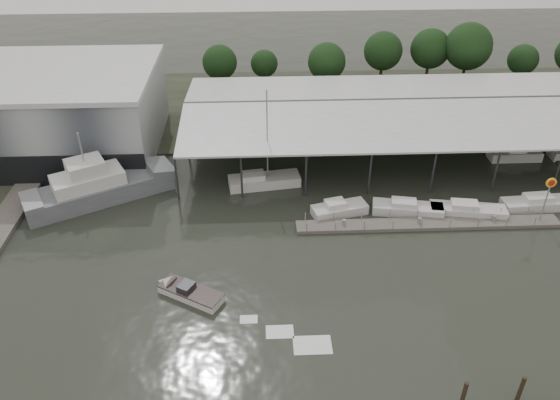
{
  "coord_description": "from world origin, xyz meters",
  "views": [
    {
      "loc": [
        -2.77,
        -36.26,
        33.83
      ],
      "look_at": [
        -0.63,
        11.84,
        2.5
      ],
      "focal_mm": 35.0,
      "sensor_mm": 36.0,
      "label": 1
    }
  ],
  "objects_px": {
    "shell_fuel_sign": "(548,192)",
    "speedboat_underway": "(186,291)",
    "white_sailboat": "(263,181)",
    "grey_trawler": "(100,187)"
  },
  "relations": [
    {
      "from": "shell_fuel_sign",
      "to": "speedboat_underway",
      "type": "bearing_deg",
      "value": -165.43
    },
    {
      "from": "shell_fuel_sign",
      "to": "speedboat_underway",
      "type": "relative_size",
      "value": 0.35
    },
    {
      "from": "white_sailboat",
      "to": "speedboat_underway",
      "type": "xyz_separation_m",
      "value": [
        -7.25,
        -18.45,
        -0.26
      ]
    },
    {
      "from": "shell_fuel_sign",
      "to": "white_sailboat",
      "type": "relative_size",
      "value": 0.46
    },
    {
      "from": "speedboat_underway",
      "to": "grey_trawler",
      "type": "bearing_deg",
      "value": -24.88
    },
    {
      "from": "shell_fuel_sign",
      "to": "grey_trawler",
      "type": "relative_size",
      "value": 0.33
    },
    {
      "from": "white_sailboat",
      "to": "speedboat_underway",
      "type": "height_order",
      "value": "white_sailboat"
    },
    {
      "from": "white_sailboat",
      "to": "grey_trawler",
      "type": "bearing_deg",
      "value": 178.06
    },
    {
      "from": "shell_fuel_sign",
      "to": "white_sailboat",
      "type": "bearing_deg",
      "value": 163.02
    },
    {
      "from": "shell_fuel_sign",
      "to": "speedboat_underway",
      "type": "height_order",
      "value": "shell_fuel_sign"
    }
  ]
}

